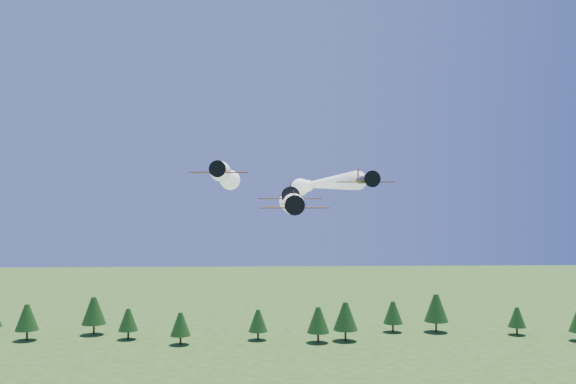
{
  "coord_description": "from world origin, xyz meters",
  "views": [
    {
      "loc": [
        -2.86,
        -78.68,
        42.16
      ],
      "look_at": [
        -0.04,
        0.0,
        42.53
      ],
      "focal_mm": 40.0,
      "sensor_mm": 36.0,
      "label": 1
    }
  ],
  "objects_px": {
    "plane_right": "(318,184)",
    "plane_slot": "(290,196)",
    "plane_lead": "(290,202)",
    "plane_left": "(226,176)"
  },
  "relations": [
    {
      "from": "plane_right",
      "to": "plane_slot",
      "type": "height_order",
      "value": "plane_right"
    },
    {
      "from": "plane_lead",
      "to": "plane_slot",
      "type": "height_order",
      "value": "plane_slot"
    },
    {
      "from": "plane_left",
      "to": "plane_right",
      "type": "xyz_separation_m",
      "value": [
        15.74,
        9.67,
        -1.07
      ]
    },
    {
      "from": "plane_left",
      "to": "plane_lead",
      "type": "bearing_deg",
      "value": -5.57
    },
    {
      "from": "plane_left",
      "to": "plane_slot",
      "type": "xyz_separation_m",
      "value": [
        9.65,
        -19.95,
        -3.11
      ]
    },
    {
      "from": "plane_left",
      "to": "plane_right",
      "type": "bearing_deg",
      "value": 30.04
    },
    {
      "from": "plane_slot",
      "to": "plane_right",
      "type": "bearing_deg",
      "value": 80.28
    },
    {
      "from": "plane_lead",
      "to": "plane_right",
      "type": "xyz_separation_m",
      "value": [
        5.34,
        10.41,
        3.04
      ]
    },
    {
      "from": "plane_lead",
      "to": "plane_slot",
      "type": "bearing_deg",
      "value": -90.71
    },
    {
      "from": "plane_left",
      "to": "plane_slot",
      "type": "relative_size",
      "value": 5.24
    }
  ]
}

